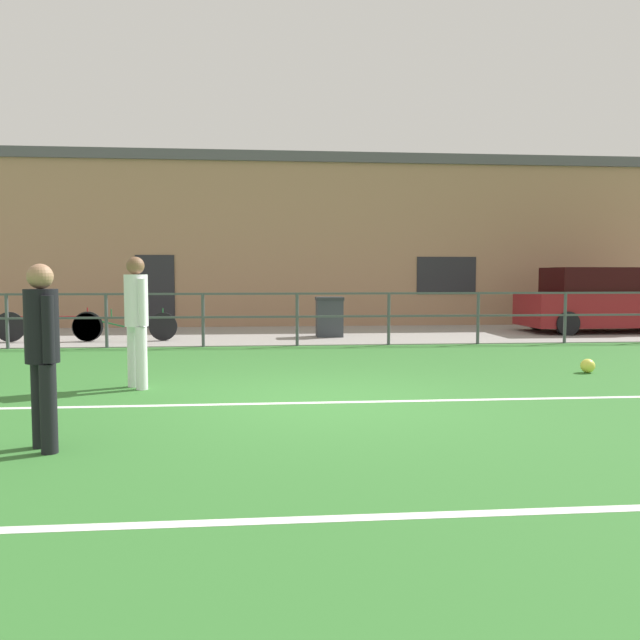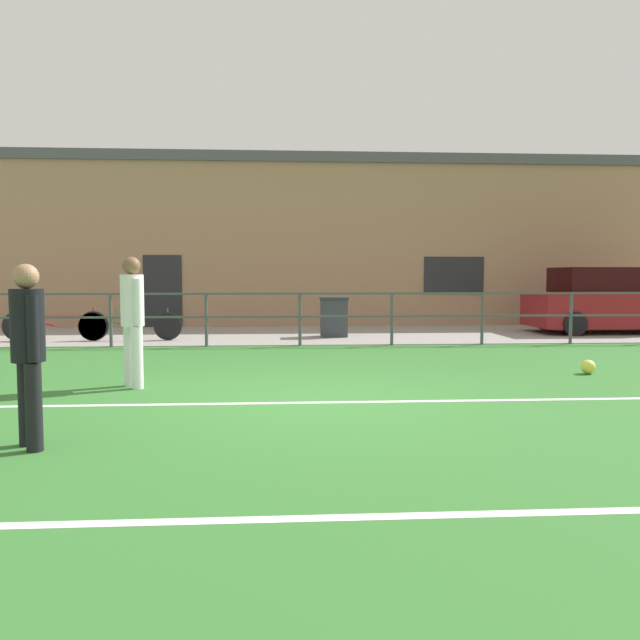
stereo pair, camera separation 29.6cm
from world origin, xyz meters
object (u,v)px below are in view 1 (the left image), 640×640
Objects in this scene: bicycle_parked_1 at (125,326)px; trash_bin_0 at (329,317)px; parked_car_red at (604,302)px; player_goalkeeper at (42,345)px; bicycle_parked_0 at (49,326)px; player_striker at (136,314)px; soccer_ball_match at (588,366)px.

trash_bin_0 is (4.77, 0.59, 0.15)m from bicycle_parked_1.
player_goalkeeper is at bearing -136.60° from parked_car_red.
player_goalkeeper is 0.68× the size of bicycle_parked_0.
player_striker is at bearing -62.66° from bicycle_parked_0.
bicycle_parked_0 reaches higher than bicycle_parked_1.
soccer_ball_match is 9.80m from bicycle_parked_1.
parked_car_red reaches higher than soccer_ball_match.
player_goalkeeper is 9.57m from bicycle_parked_0.
trash_bin_0 is (3.31, 6.67, -0.49)m from player_striker.
player_striker reaches higher than soccer_ball_match.
player_striker is at bearing -76.47° from bicycle_parked_1.
parked_car_red is 1.84× the size of bicycle_parked_0.
player_goalkeeper is at bearing -109.94° from trash_bin_0.
parked_car_red is at bearing 98.16° from player_goalkeeper.
parked_car_red is 1.87× the size of bicycle_parked_1.
bicycle_parked_0 is at bearing -7.96° from player_striker.
bicycle_parked_0 is at bearing -180.00° from bicycle_parked_1.
player_goalkeeper is 0.69× the size of bicycle_parked_1.
bicycle_parked_1 is at bearing -172.94° from trash_bin_0.
player_goalkeeper is 10.31m from trash_bin_0.
bicycle_parked_1 is at bearing 146.86° from soccer_ball_match.
trash_bin_0 reaches higher than bicycle_parked_0.
player_striker is at bearing -116.38° from trash_bin_0.
bicycle_parked_1 is at bearing -21.76° from player_striker.
player_striker is 0.40× the size of parked_car_red.
soccer_ball_match is 0.09× the size of bicycle_parked_0.
player_striker is at bearing -145.70° from parked_car_red.
bicycle_parked_0 is (-3.14, 6.08, -0.63)m from player_striker.
player_goalkeeper reaches higher than trash_bin_0.
bicycle_parked_1 is (-8.20, 5.35, 0.25)m from soccer_ball_match.
player_striker reaches higher than player_goalkeeper.
parked_car_red is 12.23m from bicycle_parked_1.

